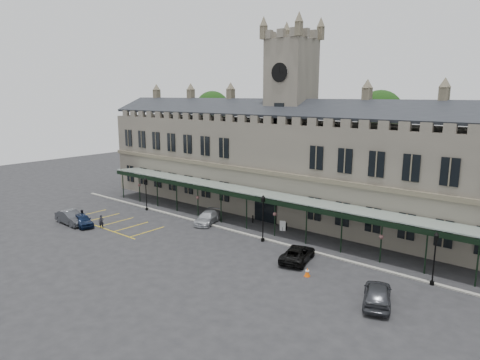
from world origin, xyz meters
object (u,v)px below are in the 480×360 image
Objects in this scene: traffic_cone at (307,272)px; car_left_a at (82,220)px; lamp_post_right at (435,254)px; station_building at (289,165)px; car_van at (298,254)px; clock_tower at (290,113)px; car_right_a at (377,294)px; lamp_post_left at (146,191)px; person_a at (101,222)px; sign_board at (283,226)px; person_b at (82,216)px; car_taxi at (207,218)px; car_left_b at (71,217)px; lamp_post_mid at (263,214)px.

car_left_a is (-28.07, -4.63, 0.34)m from traffic_cone.
lamp_post_right is 1.08× the size of car_left_a.
station_building is 11.86× the size of car_van.
car_right_a is at bearing -41.57° from clock_tower.
clock_tower is 5.40× the size of lamp_post_right.
station_building is 13.19× the size of lamp_post_left.
lamp_post_left reaches higher than car_van.
person_a is (-23.06, -6.13, 0.10)m from car_van.
lamp_post_right is 3.85× the size of sign_board.
clock_tower is at bearing 15.13° from person_a.
station_building is at bearing -167.61° from person_b.
lamp_post_right is 10.46m from traffic_cone.
lamp_post_right is (36.74, 0.37, 0.02)m from lamp_post_left.
person_b is (-1.47, -8.67, -1.87)m from lamp_post_left.
station_building is 23.99m from lamp_post_right.
person_b is (-3.81, -0.23, 0.02)m from person_a.
lamp_post_left is 8.99m from person_b.
person_a is at bearing -74.47° from lamp_post_left.
car_taxi is 3.04× the size of person_a.
lamp_post_left is at bearing 175.38° from sign_board.
car_van is (9.86, -13.30, -5.76)m from station_building.
car_right_a is at bearing -109.60° from lamp_post_right.
clock_tower is 28.21m from car_right_a.
station_building is 17.53m from car_van.
lamp_post_left is 3.81× the size of sign_board.
clock_tower is 23.80m from traffic_cone.
lamp_post_right is 6.79m from car_right_a.
clock_tower is at bearing 90.00° from station_building.
person_b is at bearing -130.87° from station_building.
traffic_cone is at bearing 121.46° from car_van.
car_left_a is at bearing -90.86° from lamp_post_left.
clock_tower reaches higher than car_right_a.
station_building reaches higher than sign_board.
car_van is at bearing -53.64° from clock_tower.
car_left_b reaches higher than car_left_a.
sign_board is 0.28× the size of car_left_a.
car_left_b is at bearing -101.22° from lamp_post_left.
car_taxi is 24.91m from car_right_a.
car_left_b is at bearing -163.50° from sign_board.
lamp_post_mid is 3.10× the size of person_b.
lamp_post_left is (-15.55, -11.08, -10.41)m from clock_tower.
traffic_cone is (8.32, -4.76, -2.65)m from lamp_post_mid.
car_left_b is at bearing 157.20° from person_a.
lamp_post_left is (-15.55, -10.99, -3.77)m from station_building.
lamp_post_right is (21.19, -10.70, -10.39)m from clock_tower.
person_a is at bearing -153.94° from lamp_post_mid.
car_right_a is (34.55, -5.78, -1.86)m from lamp_post_left.
clock_tower reaches higher than lamp_post_right.
lamp_post_mid is at bearing -63.81° from car_left_b.
traffic_cone is 18.29m from car_taxi.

